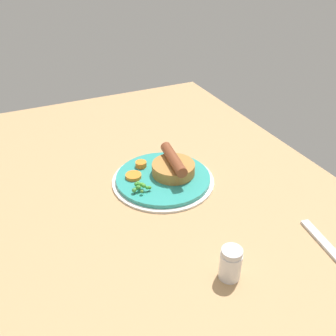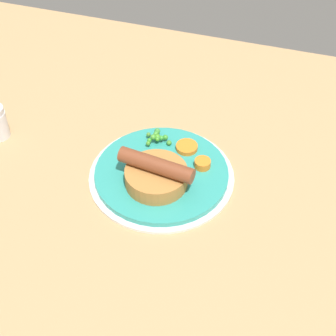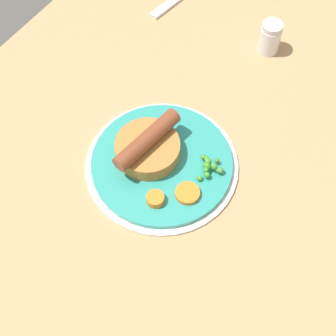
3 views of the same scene
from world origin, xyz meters
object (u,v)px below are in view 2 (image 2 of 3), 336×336
(carrot_slice_0, at_px, (203,162))
(carrot_slice_2, at_px, (187,147))
(dinner_plate, at_px, (163,175))
(pea_pile, at_px, (157,136))
(sausage_pudding, at_px, (155,174))

(carrot_slice_0, height_order, carrot_slice_2, carrot_slice_0)
(dinner_plate, bearing_deg, carrot_slice_2, 70.81)
(pea_pile, bearing_deg, carrot_slice_0, -20.75)
(dinner_plate, height_order, sausage_pudding, sausage_pudding)
(pea_pile, xyz_separation_m, carrot_slice_2, (0.05, -0.00, -0.01))
(dinner_plate, distance_m, sausage_pudding, 0.04)
(sausage_pudding, distance_m, carrot_slice_0, 0.09)
(pea_pile, bearing_deg, carrot_slice_2, -4.61)
(sausage_pudding, xyz_separation_m, carrot_slice_2, (0.03, 0.09, -0.02))
(carrot_slice_2, bearing_deg, carrot_slice_0, -39.46)
(sausage_pudding, xyz_separation_m, pea_pile, (-0.03, 0.09, -0.01))
(pea_pile, distance_m, carrot_slice_0, 0.09)
(dinner_plate, relative_size, sausage_pudding, 1.90)
(pea_pile, xyz_separation_m, carrot_slice_0, (0.09, -0.03, -0.00))
(dinner_plate, xyz_separation_m, carrot_slice_2, (0.02, 0.06, 0.01))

